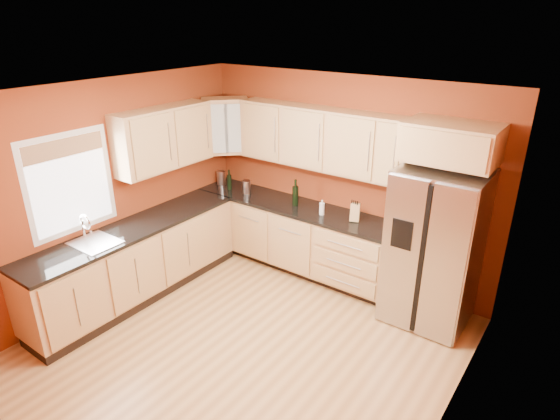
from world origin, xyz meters
name	(u,v)px	position (x,y,z in m)	size (l,w,h in m)	color
floor	(245,345)	(0.00, 0.00, 0.00)	(4.00, 4.00, 0.00)	#9E6E3D
ceiling	(236,97)	(0.00, 0.00, 2.60)	(4.00, 4.00, 0.00)	white
wall_back	(343,179)	(0.00, 2.00, 1.30)	(4.00, 0.04, 2.60)	maroon
wall_front	(37,348)	(0.00, -2.00, 1.30)	(4.00, 0.04, 2.60)	maroon
wall_left	(112,192)	(-2.00, 0.00, 1.30)	(0.04, 4.00, 2.60)	maroon
wall_right	(454,306)	(2.00, 0.00, 1.30)	(0.04, 4.00, 2.60)	maroon
base_cabinets_back	(293,237)	(-0.55, 1.70, 0.44)	(2.90, 0.60, 0.88)	tan
base_cabinets_left	(137,263)	(-1.70, 0.00, 0.44)	(0.60, 2.80, 0.88)	tan
countertop_back	(293,206)	(-0.55, 1.69, 0.90)	(2.90, 0.62, 0.04)	black
countertop_left	(133,229)	(-1.69, 0.00, 0.90)	(0.62, 2.80, 0.04)	black
upper_cabinets_back	(321,138)	(-0.25, 1.83, 1.83)	(2.30, 0.33, 0.75)	tan
upper_cabinets_left	(164,138)	(-1.83, 0.72, 1.83)	(0.33, 1.35, 0.75)	tan
corner_upper_cabinet	(226,126)	(-1.67, 1.67, 1.83)	(0.62, 0.33, 0.75)	tan
over_fridge_cabinet	(451,142)	(1.35, 1.70, 2.05)	(0.92, 0.60, 0.40)	tan
refrigerator	(434,248)	(1.35, 1.62, 0.89)	(0.90, 0.75, 1.78)	#B8B9BE
window	(70,184)	(-1.98, -0.50, 1.55)	(0.03, 0.90, 1.00)	white
sink_faucet	(93,231)	(-1.69, -0.50, 1.07)	(0.50, 0.42, 0.30)	white
canister_left	(247,187)	(-1.32, 1.66, 1.01)	(0.12, 0.12, 0.19)	#B8B9BE
canister_right	(221,178)	(-1.85, 1.72, 1.02)	(0.13, 0.13, 0.21)	#B8B9BE
wine_bottle_a	(295,192)	(-0.52, 1.70, 1.10)	(0.08, 0.08, 0.35)	black
wine_bottle_b	(229,180)	(-1.62, 1.64, 1.07)	(0.07, 0.07, 0.29)	black
knife_block	(355,212)	(0.34, 1.71, 1.03)	(0.11, 0.10, 0.22)	tan
soap_dispenser	(322,207)	(-0.08, 1.63, 1.02)	(0.07, 0.07, 0.19)	white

